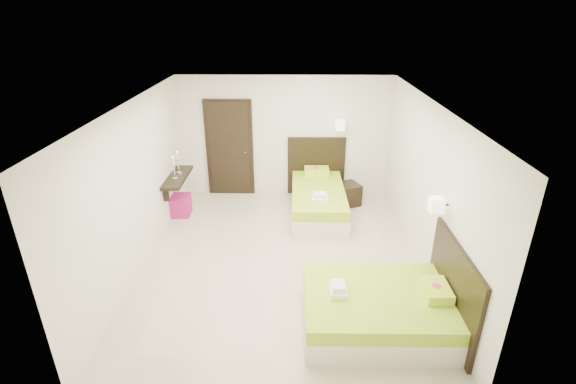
{
  "coord_description": "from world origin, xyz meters",
  "views": [
    {
      "loc": [
        0.19,
        -5.9,
        3.87
      ],
      "look_at": [
        0.1,
        0.3,
        1.1
      ],
      "focal_mm": 26.0,
      "sensor_mm": 36.0,
      "label": 1
    }
  ],
  "objects_px": {
    "bed_double": "(383,307)",
    "nightstand": "(346,194)",
    "bed_single": "(318,198)",
    "ottoman": "(180,205)"
  },
  "relations": [
    {
      "from": "bed_single",
      "to": "ottoman",
      "type": "relative_size",
      "value": 5.09
    },
    {
      "from": "bed_double",
      "to": "nightstand",
      "type": "bearing_deg",
      "value": 90.85
    },
    {
      "from": "bed_double",
      "to": "nightstand",
      "type": "distance_m",
      "value": 3.69
    },
    {
      "from": "bed_single",
      "to": "bed_double",
      "type": "relative_size",
      "value": 1.09
    },
    {
      "from": "bed_double",
      "to": "nightstand",
      "type": "height_order",
      "value": "bed_double"
    },
    {
      "from": "bed_double",
      "to": "ottoman",
      "type": "height_order",
      "value": "bed_double"
    },
    {
      "from": "bed_single",
      "to": "bed_double",
      "type": "height_order",
      "value": "bed_single"
    },
    {
      "from": "bed_double",
      "to": "ottoman",
      "type": "distance_m",
      "value": 4.69
    },
    {
      "from": "nightstand",
      "to": "bed_single",
      "type": "bearing_deg",
      "value": -173.86
    },
    {
      "from": "bed_double",
      "to": "bed_single",
      "type": "bearing_deg",
      "value": 101.46
    }
  ]
}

